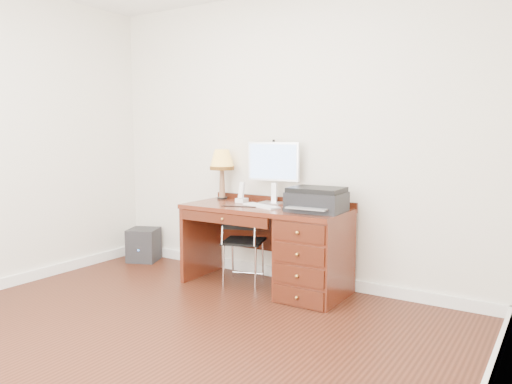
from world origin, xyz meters
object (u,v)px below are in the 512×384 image
Objects in this scene: leg_lamp at (222,163)px; phone at (242,196)px; chair at (240,236)px; printer at (317,200)px; equipment_box at (144,245)px; desk at (297,247)px; monitor at (274,165)px.

leg_lamp is 0.44m from phone.
phone is at bearing 99.70° from chair.
printer reaches higher than equipment_box.
desk is 3.05× the size of leg_lamp.
leg_lamp is 0.79m from chair.
chair is at bearing -28.99° from equipment_box.
monitor is 0.76× the size of chair.
phone is (0.30, -0.10, -0.30)m from leg_lamp.
desk is 1.97m from equipment_box.
monitor is 0.43m from phone.
desk is 1.99× the size of chair.
printer is at bearing -5.26° from desk.
monitor reaches higher than desk.
printer is 0.85m from chair.
equipment_box is at bearing 174.54° from printer.
phone reaches higher than chair.
leg_lamp is at bearing -17.76° from equipment_box.
equipment_box is at bearing 155.08° from chair.
phone is at bearing -169.30° from monitor.
leg_lamp reaches higher than desk.
chair reaches higher than desk.
desk is at bearing -11.16° from leg_lamp.
leg_lamp is at bearing 167.40° from printer.
desk is 0.48m from printer.
monitor is 0.63m from printer.
desk is at bearing -13.34° from chair.
printer is at bearing -16.02° from chair.
chair reaches higher than equipment_box.
equipment_box is at bearing -174.93° from leg_lamp.
printer is at bearing -25.87° from equipment_box.
chair is (-0.75, -0.04, -0.39)m from printer.
printer is (0.54, -0.21, -0.26)m from monitor.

